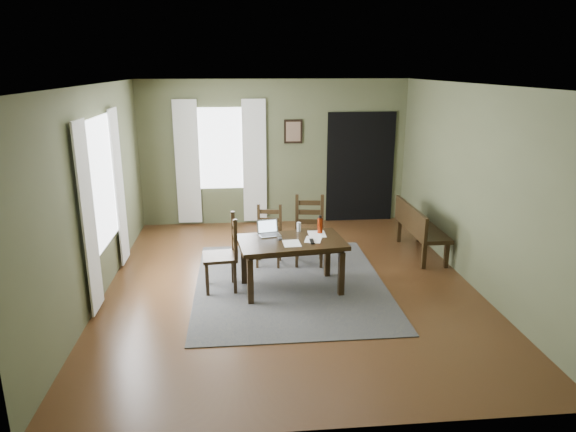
{
  "coord_description": "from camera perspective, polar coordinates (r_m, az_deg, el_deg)",
  "views": [
    {
      "loc": [
        -0.65,
        -6.57,
        2.93
      ],
      "look_at": [
        0.0,
        0.3,
        0.9
      ],
      "focal_mm": 32.0,
      "sensor_mm": 36.0,
      "label": 1
    }
  ],
  "objects": [
    {
      "name": "laptop",
      "position": [
        7.01,
        -2.17,
        -1.68
      ],
      "size": [
        0.33,
        0.29,
        0.2
      ],
      "rotation": [
        0.0,
        0.0,
        0.21
      ],
      "color": "#B7B7BC",
      "rests_on": "dining_table"
    },
    {
      "name": "chair_back_left",
      "position": [
        7.78,
        -2.13,
        -2.27
      ],
      "size": [
        0.45,
        0.45,
        0.89
      ],
      "rotation": [
        0.0,
        0.0,
        -0.15
      ],
      "color": "black",
      "rests_on": "rug"
    },
    {
      "name": "tv_remote",
      "position": [
        6.73,
        2.67,
        -2.83
      ],
      "size": [
        0.06,
        0.18,
        0.02
      ],
      "primitive_type": "cube",
      "rotation": [
        0.0,
        0.0,
        -0.03
      ],
      "color": "black",
      "rests_on": "dining_table"
    },
    {
      "name": "chair_end",
      "position": [
        6.93,
        -7.13,
        -4.23
      ],
      "size": [
        0.49,
        0.49,
        1.03
      ],
      "rotation": [
        0.0,
        0.0,
        -1.48
      ],
      "color": "black",
      "rests_on": "rug"
    },
    {
      "name": "curtain_left_near",
      "position": [
        6.45,
        -21.3,
        -0.31
      ],
      "size": [
        0.03,
        0.48,
        2.3
      ],
      "color": "silver",
      "rests_on": "ground"
    },
    {
      "name": "bench",
      "position": [
        8.42,
        14.25,
        -1.02
      ],
      "size": [
        0.46,
        1.43,
        0.81
      ],
      "rotation": [
        0.0,
        0.0,
        1.57
      ],
      "color": "black",
      "rests_on": "ground"
    },
    {
      "name": "water_bottle",
      "position": [
        7.07,
        3.58,
        -1.01
      ],
      "size": [
        0.09,
        0.09,
        0.25
      ],
      "rotation": [
        0.0,
        0.0,
        -0.23
      ],
      "color": "#99280B",
      "rests_on": "dining_table"
    },
    {
      "name": "chair_back_right",
      "position": [
        7.82,
        2.38,
        -1.68
      ],
      "size": [
        0.51,
        0.51,
        1.03
      ],
      "rotation": [
        0.0,
        0.0,
        -0.14
      ],
      "color": "black",
      "rests_on": "rug"
    },
    {
      "name": "room_shell",
      "position": [
        6.7,
        0.24,
        6.71
      ],
      "size": [
        5.02,
        6.02,
        2.71
      ],
      "color": "#525839",
      "rests_on": "ground"
    },
    {
      "name": "paper_b",
      "position": [
        6.82,
        2.82,
        -2.64
      ],
      "size": [
        0.27,
        0.32,
        0.0
      ],
      "primitive_type": "cube",
      "rotation": [
        0.0,
        0.0,
        -0.26
      ],
      "color": "white",
      "rests_on": "dining_table"
    },
    {
      "name": "window_back",
      "position": [
        9.66,
        -7.49,
        7.44
      ],
      "size": [
        1.0,
        0.01,
        1.5
      ],
      "color": "white",
      "rests_on": "ground"
    },
    {
      "name": "framed_picture",
      "position": [
        9.66,
        0.58,
        9.37
      ],
      "size": [
        0.34,
        0.03,
        0.44
      ],
      "color": "black",
      "rests_on": "ground"
    },
    {
      "name": "paper_e",
      "position": [
        6.67,
        0.41,
        -3.06
      ],
      "size": [
        0.23,
        0.3,
        0.0
      ],
      "primitive_type": "cube",
      "rotation": [
        0.0,
        0.0,
        0.05
      ],
      "color": "white",
      "rests_on": "dining_table"
    },
    {
      "name": "curtain_left_far",
      "position": [
        7.99,
        -18.25,
        3.05
      ],
      "size": [
        0.03,
        0.48,
        2.3
      ],
      "color": "silver",
      "rests_on": "ground"
    },
    {
      "name": "curtain_back_left",
      "position": [
        9.71,
        -11.11,
        5.82
      ],
      "size": [
        0.44,
        0.03,
        2.3
      ],
      "color": "silver",
      "rests_on": "ground"
    },
    {
      "name": "curtain_back_right",
      "position": [
        9.67,
        -3.75,
        6.05
      ],
      "size": [
        0.44,
        0.03,
        2.3
      ],
      "color": "silver",
      "rests_on": "ground"
    },
    {
      "name": "ground",
      "position": [
        7.22,
        0.23,
        -7.58
      ],
      "size": [
        5.0,
        6.0,
        0.01
      ],
      "color": "#492C16"
    },
    {
      "name": "computer_mouse",
      "position": [
        6.82,
        -0.94,
        -2.52
      ],
      "size": [
        0.06,
        0.09,
        0.03
      ],
      "primitive_type": "cube",
      "rotation": [
        0.0,
        0.0,
        0.16
      ],
      "color": "#3F3F42",
      "rests_on": "dining_table"
    },
    {
      "name": "drinking_glass",
      "position": [
        7.13,
        1.23,
        -1.23
      ],
      "size": [
        0.07,
        0.07,
        0.13
      ],
      "primitive_type": "cylinder",
      "rotation": [
        0.0,
        0.0,
        -0.28
      ],
      "color": "silver",
      "rests_on": "dining_table"
    },
    {
      "name": "paper_d",
      "position": [
        7.05,
        3.22,
        -2.01
      ],
      "size": [
        0.24,
        0.31,
        0.0
      ],
      "primitive_type": "cube",
      "rotation": [
        0.0,
        0.0,
        -0.02
      ],
      "color": "white",
      "rests_on": "dining_table"
    },
    {
      "name": "doorway_back",
      "position": [
        9.99,
        8.03,
        5.38
      ],
      "size": [
        1.3,
        0.03,
        2.1
      ],
      "color": "black",
      "rests_on": "ground"
    },
    {
      "name": "window_left",
      "position": [
        7.16,
        -20.04,
        3.47
      ],
      "size": [
        0.01,
        1.3,
        1.7
      ],
      "color": "white",
      "rests_on": "ground"
    },
    {
      "name": "dining_table",
      "position": [
        6.83,
        0.36,
        -3.38
      ],
      "size": [
        1.48,
        0.99,
        0.69
      ],
      "rotation": [
        0.0,
        0.0,
        0.12
      ],
      "color": "black",
      "rests_on": "rug"
    },
    {
      "name": "rug",
      "position": [
        7.22,
        0.23,
        -7.5
      ],
      "size": [
        2.6,
        3.2,
        0.01
      ],
      "color": "#3D3D3D",
      "rests_on": "ground"
    }
  ]
}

